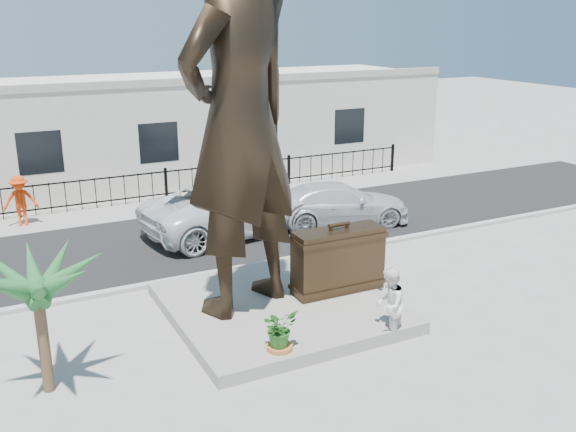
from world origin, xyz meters
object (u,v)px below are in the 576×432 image
car_white (234,208)px  statue (240,122)px  suitcase (338,260)px  tourist (389,305)px

car_white → statue: bearing=151.7°
statue → suitcase: (2.47, -0.31, -3.64)m
suitcase → tourist: (-0.06, -2.31, -0.26)m
statue → tourist: statue is taller
suitcase → tourist: bearing=-90.7°
statue → suitcase: bearing=151.4°
suitcase → car_white: suitcase is taller
statue → car_white: statue is taller
tourist → suitcase: bearing=-133.7°
statue → tourist: (2.41, -2.62, -3.90)m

